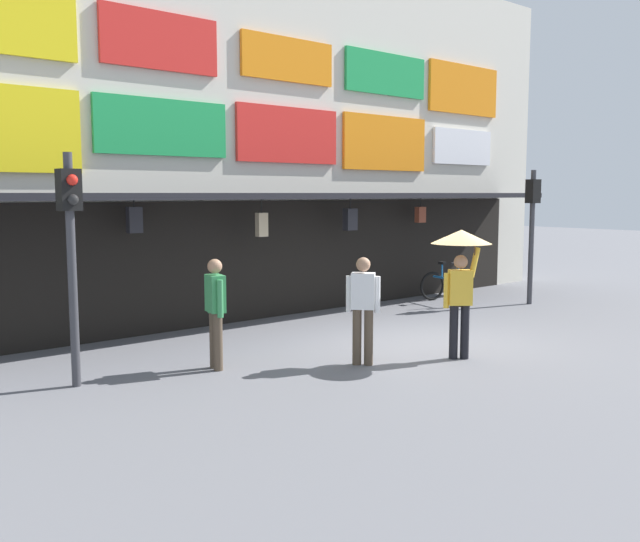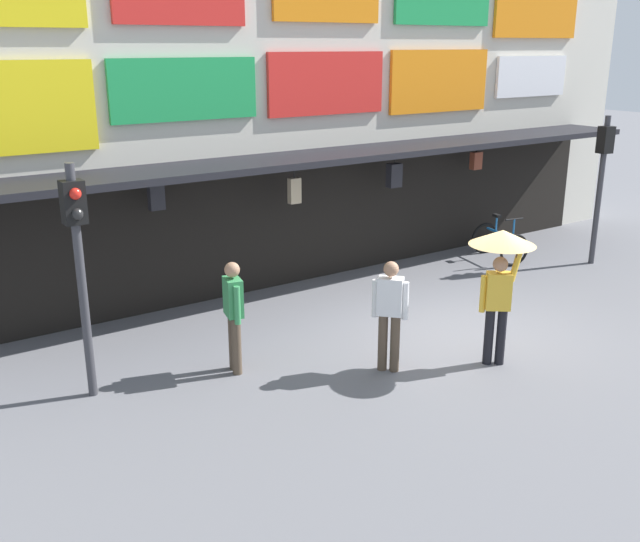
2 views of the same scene
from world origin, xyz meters
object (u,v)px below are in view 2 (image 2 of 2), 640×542
pedestrian_with_umbrella (501,259)px  pedestrian_in_black (390,307)px  traffic_light_far (602,166)px  bicycle_parked (499,243)px  traffic_light_near (78,245)px  pedestrian_in_red (234,311)px

pedestrian_with_umbrella → pedestrian_in_black: pedestrian_with_umbrella is taller
traffic_light_far → pedestrian_with_umbrella: 6.25m
bicycle_parked → traffic_light_far: bearing=-41.9°
pedestrian_with_umbrella → pedestrian_in_black: size_ratio=1.24×
traffic_light_near → bicycle_parked: size_ratio=2.48×
bicycle_parked → pedestrian_in_black: 6.47m
traffic_light_near → pedestrian_in_black: bearing=-23.3°
traffic_light_far → pedestrian_in_black: 7.46m
pedestrian_in_black → bicycle_parked: bearing=28.0°
bicycle_parked → pedestrian_with_umbrella: size_ratio=0.62×
traffic_light_near → pedestrian_in_red: (1.97, -0.44, -1.19)m
bicycle_parked → pedestrian_in_black: bearing=-152.0°
bicycle_parked → pedestrian_in_red: pedestrian_in_red is taller
traffic_light_near → pedestrian_in_red: size_ratio=1.90×
traffic_light_far → bicycle_parked: bearing=138.1°
bicycle_parked → pedestrian_in_red: size_ratio=0.77×
traffic_light_near → traffic_light_far: (11.05, 0.02, 0.00)m
traffic_light_far → pedestrian_with_umbrella: size_ratio=1.54×
pedestrian_in_black → pedestrian_in_red: 2.26m
pedestrian_in_black → pedestrian_in_red: (-1.90, 1.23, -0.04)m
bicycle_parked → pedestrian_with_umbrella: (-4.25, -3.75, 1.25)m
pedestrian_in_black → traffic_light_near: bearing=156.7°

